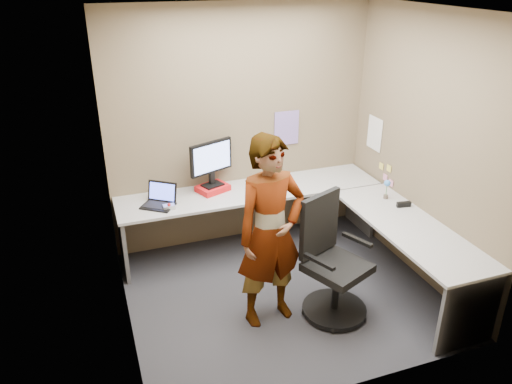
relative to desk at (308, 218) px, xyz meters
name	(u,v)px	position (x,y,z in m)	size (l,w,h in m)	color
ground	(283,293)	(-0.44, -0.39, -0.59)	(3.00, 3.00, 0.00)	#29282E
wall_back	(241,128)	(-0.44, 0.91, 0.76)	(3.00, 3.00, 0.00)	brown
wall_right	(426,150)	(1.06, -0.39, 0.76)	(2.70, 2.70, 0.00)	brown
wall_left	(114,193)	(-1.94, -0.39, 0.76)	(2.70, 2.70, 0.00)	brown
ceiling	(290,10)	(-0.44, -0.39, 2.11)	(3.00, 3.00, 0.00)	white
desk	(308,218)	(0.00, 0.00, 0.00)	(2.98, 2.58, 0.73)	#B3B3B3
paper_ream	(213,188)	(-0.84, 0.71, 0.17)	(0.33, 0.24, 0.07)	red
monitor	(211,160)	(-0.84, 0.73, 0.51)	(0.51, 0.25, 0.50)	black
laptop	(160,200)	(-1.45, 0.56, 0.20)	(0.42, 0.41, 0.23)	black
trackball_mouse	(169,207)	(-1.38, 0.43, 0.17)	(0.12, 0.08, 0.07)	#B7B7BC
origami	(257,191)	(-0.40, 0.49, 0.17)	(0.10, 0.10, 0.06)	white
stapler	(404,204)	(0.92, -0.34, 0.17)	(0.15, 0.04, 0.06)	black
flower	(387,186)	(0.86, -0.11, 0.28)	(0.07, 0.07, 0.22)	brown
calendar_purple	(287,128)	(0.11, 0.90, 0.71)	(0.30, 0.01, 0.40)	#846BB7
calendar_white	(375,134)	(1.05, 0.51, 0.66)	(0.01, 0.28, 0.38)	white
sticky_note_a	(389,168)	(1.05, 0.16, 0.36)	(0.01, 0.07, 0.07)	#F2E059
sticky_note_b	(385,177)	(1.05, 0.21, 0.23)	(0.01, 0.07, 0.07)	pink
sticky_note_c	(391,183)	(1.05, 0.09, 0.21)	(0.01, 0.07, 0.07)	pink
sticky_note_d	(381,166)	(1.05, 0.31, 0.33)	(0.01, 0.07, 0.07)	#F2E059
office_chair	(331,268)	(-0.12, -0.78, -0.12)	(0.67, 0.67, 1.15)	black
person	(271,233)	(-0.69, -0.66, 0.31)	(0.65, 0.43, 1.79)	#999399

